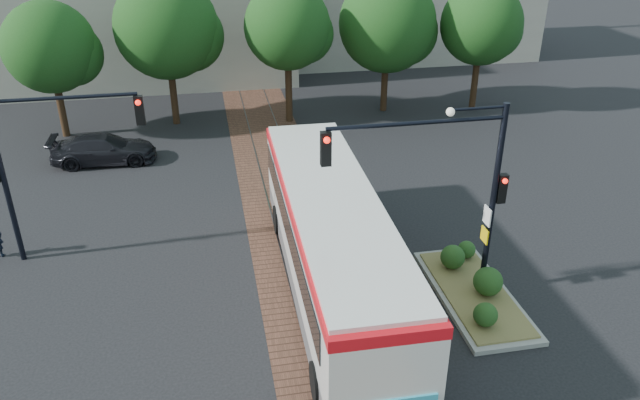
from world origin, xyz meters
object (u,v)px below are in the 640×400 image
(city_bus, at_px, (332,238))
(signal_pole_left, at_px, (36,152))
(signal_pole_main, at_px, (456,176))
(parked_car, at_px, (103,149))
(traffic_island, at_px, (474,286))

(city_bus, xyz_separation_m, signal_pole_left, (-8.90, 3.76, 1.99))
(signal_pole_main, distance_m, signal_pole_left, 13.14)
(signal_pole_left, distance_m, parked_car, 8.71)
(signal_pole_main, bearing_deg, city_bus, 162.52)
(traffic_island, xyz_separation_m, parked_car, (-12.48, 12.97, 0.34))
(signal_pole_main, bearing_deg, parked_car, 131.83)
(city_bus, distance_m, traffic_island, 4.70)
(parked_car, bearing_deg, signal_pole_main, -137.21)
(signal_pole_main, xyz_separation_m, signal_pole_left, (-12.23, 4.80, -0.29))
(signal_pole_left, bearing_deg, parked_car, 85.02)
(city_bus, bearing_deg, traffic_island, -14.03)
(city_bus, relative_size, parked_car, 2.72)
(signal_pole_main, xyz_separation_m, parked_car, (-11.53, 12.88, -3.48))
(traffic_island, bearing_deg, signal_pole_left, 159.64)
(city_bus, height_order, signal_pole_left, signal_pole_left)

